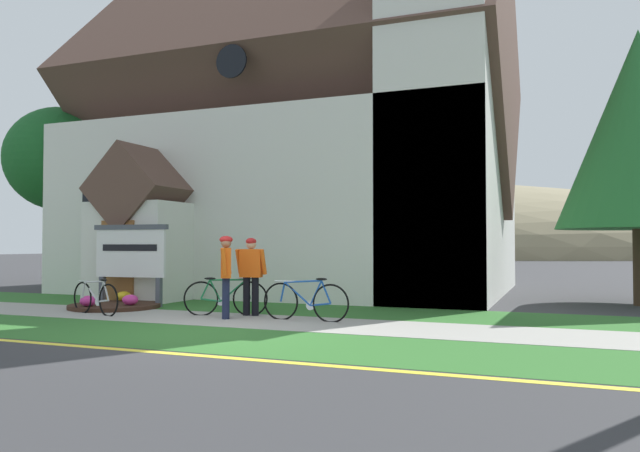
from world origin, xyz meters
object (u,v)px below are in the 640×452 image
(cyclist_in_green_jersey, at_px, (226,270))
(yard_deciduous_tree, at_px, (62,160))
(church_sign, at_px, (130,253))
(bicycle_white, at_px, (225,297))
(roadside_conifer, at_px, (639,129))
(bicycle_yellow, at_px, (95,298))
(cyclist_in_yellow_jersey, at_px, (251,270))
(bicycle_orange, at_px, (306,301))

(cyclist_in_green_jersey, xyz_separation_m, yard_deciduous_tree, (-9.39, 5.14, 3.38))
(church_sign, height_order, bicycle_white, church_sign)
(church_sign, xyz_separation_m, roadside_conifer, (11.55, 4.65, 3.05))
(bicycle_white, height_order, bicycle_yellow, bicycle_white)
(bicycle_white, height_order, cyclist_in_yellow_jersey, cyclist_in_yellow_jersey)
(church_sign, distance_m, cyclist_in_yellow_jersey, 3.77)
(church_sign, bearing_deg, bicycle_yellow, -74.15)
(church_sign, xyz_separation_m, bicycle_orange, (5.07, -1.07, -0.89))
(bicycle_white, bearing_deg, roadside_conifer, 33.33)
(bicycle_white, height_order, roadside_conifer, roadside_conifer)
(church_sign, height_order, cyclist_in_yellow_jersey, church_sign)
(bicycle_white, height_order, cyclist_in_green_jersey, cyclist_in_green_jersey)
(cyclist_in_yellow_jersey, bearing_deg, roadside_conifer, 34.35)
(bicycle_yellow, distance_m, cyclist_in_yellow_jersey, 3.40)
(bicycle_white, xyz_separation_m, cyclist_in_green_jersey, (0.30, -0.50, 0.59))
(church_sign, distance_m, roadside_conifer, 12.82)
(bicycle_yellow, height_order, roadside_conifer, roadside_conifer)
(church_sign, bearing_deg, bicycle_orange, -11.96)
(church_sign, relative_size, bicycle_yellow, 1.25)
(church_sign, bearing_deg, bicycle_white, -15.51)
(roadside_conifer, distance_m, yard_deciduous_tree, 17.50)
(bicycle_yellow, bearing_deg, bicycle_orange, 8.19)
(bicycle_orange, bearing_deg, cyclist_in_yellow_jersey, 166.10)
(yard_deciduous_tree, bearing_deg, bicycle_yellow, -40.60)
(church_sign, relative_size, cyclist_in_green_jersey, 1.22)
(bicycle_yellow, relative_size, roadside_conifer, 0.24)
(bicycle_orange, xyz_separation_m, yard_deciduous_tree, (-11.00, 4.84, 3.97))
(cyclist_in_green_jersey, bearing_deg, yard_deciduous_tree, 151.29)
(cyclist_in_green_jersey, bearing_deg, roadside_conifer, 36.64)
(bicycle_white, bearing_deg, bicycle_orange, -5.92)
(cyclist_in_green_jersey, bearing_deg, bicycle_white, 121.50)
(cyclist_in_yellow_jersey, relative_size, yard_deciduous_tree, 0.27)
(cyclist_in_green_jersey, bearing_deg, cyclist_in_yellow_jersey, 70.73)
(bicycle_yellow, relative_size, yard_deciduous_tree, 0.27)
(yard_deciduous_tree, bearing_deg, roadside_conifer, 2.88)
(bicycle_white, xyz_separation_m, bicycle_orange, (1.92, -0.20, 0.01))
(bicycle_yellow, bearing_deg, cyclist_in_yellow_jersey, 17.44)
(bicycle_orange, relative_size, cyclist_in_green_jersey, 1.09)
(cyclist_in_yellow_jersey, bearing_deg, yard_deciduous_tree, 154.92)
(church_sign, height_order, roadside_conifer, roadside_conifer)
(cyclist_in_yellow_jersey, bearing_deg, church_sign, 168.78)
(cyclist_in_yellow_jersey, bearing_deg, bicycle_orange, -13.90)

